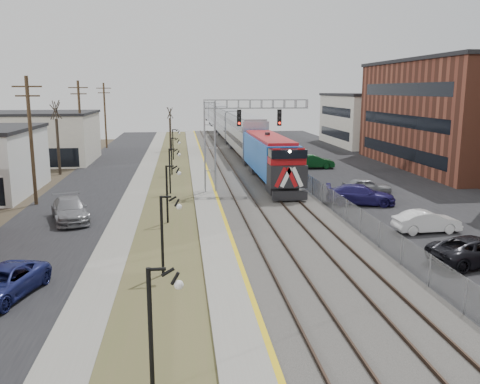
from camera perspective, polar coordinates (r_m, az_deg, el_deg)
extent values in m
plane|color=#473D2D|center=(18.47, 3.69, -17.61)|extent=(160.00, 160.00, 0.00)
cube|color=black|center=(52.35, -15.92, 1.14)|extent=(7.00, 120.00, 0.04)
cube|color=gray|center=(51.81, -11.00, 1.29)|extent=(2.00, 120.00, 0.08)
cube|color=#50532C|center=(51.66, -7.68, 1.36)|extent=(4.00, 120.00, 0.06)
cube|color=gray|center=(51.68, -4.36, 1.53)|extent=(2.00, 120.00, 0.24)
cube|color=#595651|center=(52.11, 1.14, 1.62)|extent=(8.00, 120.00, 0.20)
cube|color=black|center=(55.04, 13.62, 1.74)|extent=(16.00, 120.00, 0.04)
cube|color=gold|center=(51.70, -3.39, 1.69)|extent=(0.24, 120.00, 0.01)
cube|color=#2D2119|center=(51.79, -1.87, 1.75)|extent=(0.08, 120.00, 0.15)
cube|color=#2D2119|center=(51.93, -0.22, 1.78)|extent=(0.08, 120.00, 0.15)
cube|color=#2D2119|center=(52.19, 1.96, 1.83)|extent=(0.08, 120.00, 0.15)
cube|color=#2D2119|center=(52.43, 3.58, 1.86)|extent=(0.08, 120.00, 0.15)
cube|color=blue|center=(48.60, 3.47, 3.72)|extent=(3.00, 17.00, 4.25)
cube|color=black|center=(40.48, 5.59, -0.42)|extent=(2.80, 0.50, 0.70)
cube|color=#A6A8B1|center=(68.50, 0.48, 6.43)|extent=(3.00, 22.00, 5.33)
cube|color=#A6A8B1|center=(91.10, -1.32, 7.66)|extent=(3.00, 22.00, 5.33)
cube|color=#A6A8B1|center=(113.78, -2.41, 8.40)|extent=(3.00, 22.00, 5.33)
cube|color=#A6A8B1|center=(136.50, -3.14, 8.89)|extent=(3.00, 22.00, 5.33)
cube|color=gray|center=(44.23, -3.40, 4.95)|extent=(1.00, 1.00, 8.00)
cube|color=gray|center=(44.37, 1.78, 9.85)|extent=(9.00, 0.80, 0.80)
cube|color=black|center=(43.78, -0.11, 8.32)|extent=(0.35, 0.25, 1.40)
cube|color=black|center=(44.31, 4.44, 8.33)|extent=(0.35, 0.25, 1.40)
cylinder|color=black|center=(15.55, -10.01, -15.34)|extent=(0.14, 0.14, 4.00)
cylinder|color=black|center=(24.89, -8.74, -4.95)|extent=(0.14, 0.14, 4.00)
cylinder|color=black|center=(34.60, -8.19, -0.31)|extent=(0.14, 0.14, 4.00)
cylinder|color=black|center=(44.44, -7.89, 2.29)|extent=(0.14, 0.14, 4.00)
cylinder|color=black|center=(54.33, -7.69, 3.95)|extent=(0.14, 0.14, 4.00)
cylinder|color=black|center=(66.25, -7.53, 5.28)|extent=(0.14, 0.14, 4.00)
cylinder|color=#4C3823|center=(42.65, -22.38, 5.23)|extent=(0.28, 0.28, 10.00)
cylinder|color=#4C3823|center=(62.08, -17.48, 7.23)|extent=(0.28, 0.28, 10.00)
cylinder|color=#4C3823|center=(81.79, -14.91, 8.26)|extent=(0.28, 0.28, 10.00)
cube|color=gray|center=(52.73, 5.68, 2.45)|extent=(0.04, 120.00, 1.60)
cube|color=beige|center=(68.55, -21.98, 5.60)|extent=(14.00, 12.00, 6.00)
cube|color=brown|center=(64.96, 24.10, 7.82)|extent=(16.00, 26.00, 12.00)
cube|color=beige|center=(87.49, 15.64, 7.74)|extent=(16.00, 18.00, 8.00)
cylinder|color=#382D23|center=(57.68, -19.73, 4.79)|extent=(0.30, 0.30, 5.95)
cylinder|color=#382D23|center=(76.17, -7.83, 6.40)|extent=(0.30, 0.30, 4.90)
imported|color=white|center=(34.41, 20.23, -3.20)|extent=(4.26, 1.66, 1.38)
imported|color=black|center=(29.29, 25.14, -6.03)|extent=(5.53, 3.23, 1.45)
imported|color=#1D1752|center=(41.21, 13.37, -0.35)|extent=(5.76, 3.46, 1.56)
imported|color=slate|center=(45.28, 14.06, 0.58)|extent=(4.37, 2.13, 1.44)
imported|color=#0C3D18|center=(59.31, 8.28, 3.36)|extent=(4.78, 1.95, 1.54)
imported|color=navy|center=(24.64, -25.19, -9.34)|extent=(3.52, 5.35, 1.37)
imported|color=gray|center=(36.98, -18.57, -1.95)|extent=(3.72, 5.87, 1.58)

